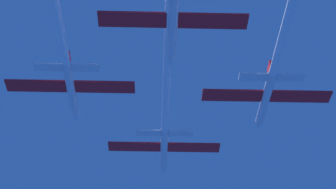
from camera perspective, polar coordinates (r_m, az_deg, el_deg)
The scene contains 1 object.
jet_lead at distance 73.46m, azimuth -0.13°, elevation 1.66°, with size 17.68×59.75×2.93m.
Camera 1 is at (-1.60, -73.70, -46.23)m, focal length 58.54 mm.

